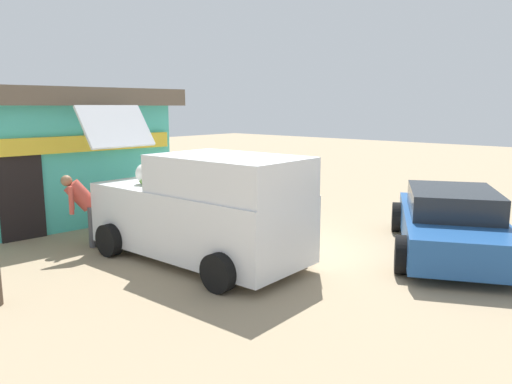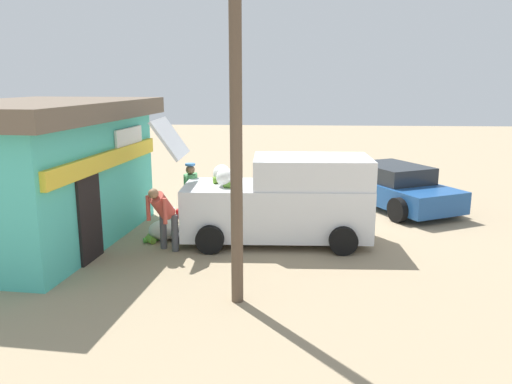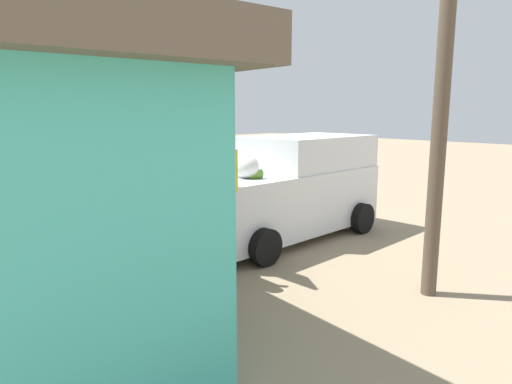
{
  "view_description": "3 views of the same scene",
  "coord_description": "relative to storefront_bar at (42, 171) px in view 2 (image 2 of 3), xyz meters",
  "views": [
    {
      "loc": [
        -6.89,
        -5.68,
        2.81
      ],
      "look_at": [
        0.67,
        1.02,
        1.02
      ],
      "focal_mm": 34.32,
      "sensor_mm": 36.0,
      "label": 1
    },
    {
      "loc": [
        -12.36,
        0.69,
        3.66
      ],
      "look_at": [
        -0.04,
        1.44,
        0.93
      ],
      "focal_mm": 35.47,
      "sensor_mm": 36.0,
      "label": 2
    },
    {
      "loc": [
        -7.13,
        7.25,
        2.47
      ],
      "look_at": [
        0.09,
        0.51,
        0.71
      ],
      "focal_mm": 31.98,
      "sensor_mm": 36.0,
      "label": 3
    }
  ],
  "objects": [
    {
      "name": "vendor_standing",
      "position": [
        1.2,
        -3.14,
        -0.71
      ],
      "size": [
        0.54,
        0.44,
        1.67
      ],
      "color": "#726047",
      "rests_on": "ground_plane"
    },
    {
      "name": "delivery_van",
      "position": [
        0.42,
        -5.42,
        -0.69
      ],
      "size": [
        2.17,
        4.85,
        2.82
      ],
      "color": "silver",
      "rests_on": "ground_plane"
    },
    {
      "name": "utility_pole",
      "position": [
        -2.93,
        -4.69,
        0.87
      ],
      "size": [
        0.2,
        0.2,
        5.08
      ],
      "primitive_type": "cylinder",
      "color": "brown",
      "rests_on": "ground_plane"
    },
    {
      "name": "paint_bucket",
      "position": [
        1.89,
        -2.4,
        -1.48
      ],
      "size": [
        0.31,
        0.31,
        0.36
      ],
      "primitive_type": "cylinder",
      "color": "silver",
      "rests_on": "ground_plane"
    },
    {
      "name": "storefront_bar",
      "position": [
        0.0,
        0.0,
        0.0
      ],
      "size": [
        6.4,
        4.31,
        3.22
      ],
      "color": "#4CC6B7",
      "rests_on": "ground_plane"
    },
    {
      "name": "parked_sedan",
      "position": [
        3.91,
        -8.6,
        -1.07
      ],
      "size": [
        4.63,
        3.52,
        1.25
      ],
      "color": "#1E4C8C",
      "rests_on": "ground_plane"
    },
    {
      "name": "customer_bending",
      "position": [
        -0.51,
        -2.86,
        -0.79
      ],
      "size": [
        0.71,
        0.65,
        1.46
      ],
      "color": "#4C4C51",
      "rests_on": "ground_plane"
    },
    {
      "name": "unloaded_banana_pile",
      "position": [
        0.33,
        -2.64,
        -1.45
      ],
      "size": [
        0.79,
        0.87,
        0.47
      ],
      "color": "silver",
      "rests_on": "ground_plane"
    },
    {
      "name": "ground_plane",
      "position": [
        1.49,
        -6.18,
        -1.66
      ],
      "size": [
        60.0,
        60.0,
        0.0
      ],
      "primitive_type": "plane",
      "color": "#9E896B"
    }
  ]
}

